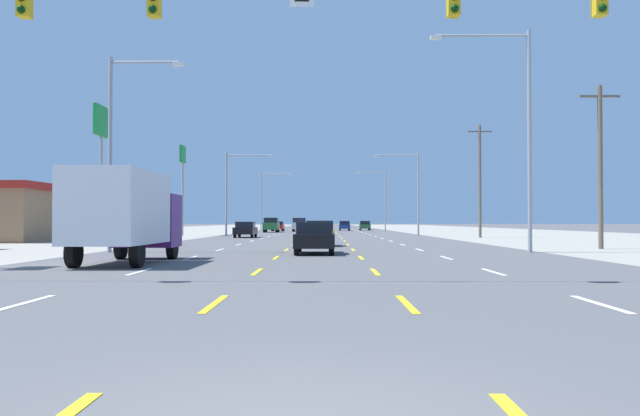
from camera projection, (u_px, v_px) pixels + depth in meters
ground_plane at (322, 235)px, 70.88m from camera, size 572.00×572.00×0.00m
lot_apron_left at (94, 235)px, 71.06m from camera, size 28.00×440.00×0.01m
lot_apron_right at (551, 235)px, 70.71m from camera, size 28.00×440.00×0.01m
lane_markings at (323, 230)px, 109.37m from camera, size 10.64×227.60×0.01m
signal_span_wire at (312, 77)px, 16.23m from camera, size 25.93×0.53×8.63m
box_truck_far_left_nearest at (126, 212)px, 23.37m from camera, size 2.40×7.20×3.23m
sedan_center_turn_near at (315, 237)px, 30.26m from camera, size 1.80×4.50×1.46m
hatchback_center_turn_mid at (320, 233)px, 39.80m from camera, size 1.72×3.90×1.54m
sedan_far_left_midfar at (245, 229)px, 60.32m from camera, size 1.80×4.50×1.46m
suv_far_left_far at (271, 225)px, 88.61m from camera, size 1.98×4.90×1.98m
suv_inner_left_farther at (299, 224)px, 94.90m from camera, size 1.98×4.90×1.98m
sedan_far_left_farthest at (278, 226)px, 99.28m from camera, size 1.80×4.50×1.46m
hatchback_inner_right_distant_a at (344, 226)px, 104.28m from camera, size 1.72×3.90×1.54m
hatchback_far_right_distant_b at (365, 226)px, 107.58m from camera, size 1.72×3.90×1.54m
storefront_left_row_1 at (13, 213)px, 52.97m from camera, size 10.13×17.53×4.30m
pole_sign_left_row_1 at (101, 135)px, 46.24m from camera, size 0.24×2.67×9.67m
pole_sign_left_row_2 at (183, 168)px, 68.10m from camera, size 0.24×2.02×9.37m
streetlight_left_row_0 at (117, 140)px, 31.72m from camera, size 3.67×0.26×9.49m
streetlight_right_row_0 at (519, 123)px, 31.60m from camera, size 4.86×0.26×10.76m
streetlight_left_row_1 at (232, 186)px, 69.23m from camera, size 5.15×0.26×8.77m
streetlight_right_row_1 at (413, 186)px, 69.10m from camera, size 4.88×0.26×8.77m
streetlight_left_row_2 at (264, 196)px, 106.76m from camera, size 5.02×0.26×9.51m
streetlight_right_row_2 at (382, 195)px, 106.62m from camera, size 4.91×0.26×9.73m
utility_pole_right_row_0 at (600, 163)px, 35.51m from camera, size 2.20×0.26×8.90m
utility_pole_right_row_1 at (480, 179)px, 60.10m from camera, size 2.20×0.26×10.35m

